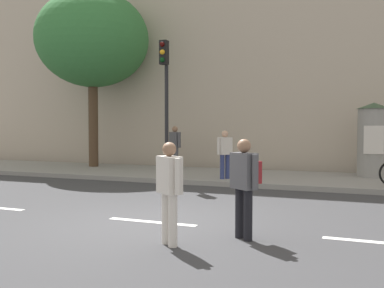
{
  "coord_description": "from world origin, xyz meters",
  "views": [
    {
      "loc": [
        3.68,
        -7.29,
        1.82
      ],
      "look_at": [
        0.03,
        2.0,
        1.4
      ],
      "focal_mm": 40.63,
      "sensor_mm": 36.0,
      "label": 1
    }
  ],
  "objects_px": {
    "pedestrian_tallest": "(245,180)",
    "pedestrian_in_light_jacket": "(225,151)",
    "traffic_light": "(165,86)",
    "poster_column": "(373,139)",
    "street_tree": "(92,40)",
    "pedestrian_with_bag": "(175,144)",
    "pedestrian_in_red_top": "(169,185)"
  },
  "relations": [
    {
      "from": "traffic_light",
      "to": "pedestrian_tallest",
      "type": "height_order",
      "value": "traffic_light"
    },
    {
      "from": "poster_column",
      "to": "pedestrian_with_bag",
      "type": "distance_m",
      "value": 7.04
    },
    {
      "from": "pedestrian_in_red_top",
      "to": "pedestrian_in_light_jacket",
      "type": "bearing_deg",
      "value": 100.37
    },
    {
      "from": "pedestrian_in_red_top",
      "to": "pedestrian_tallest",
      "type": "relative_size",
      "value": 0.98
    },
    {
      "from": "traffic_light",
      "to": "poster_column",
      "type": "distance_m",
      "value": 7.0
    },
    {
      "from": "pedestrian_with_bag",
      "to": "pedestrian_in_light_jacket",
      "type": "height_order",
      "value": "pedestrian_with_bag"
    },
    {
      "from": "pedestrian_tallest",
      "to": "pedestrian_in_light_jacket",
      "type": "relative_size",
      "value": 1.06
    },
    {
      "from": "street_tree",
      "to": "pedestrian_in_red_top",
      "type": "relative_size",
      "value": 4.52
    },
    {
      "from": "traffic_light",
      "to": "pedestrian_in_red_top",
      "type": "xyz_separation_m",
      "value": [
        3.12,
        -6.56,
        -2.15
      ]
    },
    {
      "from": "pedestrian_in_red_top",
      "to": "pedestrian_tallest",
      "type": "xyz_separation_m",
      "value": [
        0.98,
        0.77,
        0.04
      ]
    },
    {
      "from": "traffic_light",
      "to": "pedestrian_tallest",
      "type": "bearing_deg",
      "value": -54.7
    },
    {
      "from": "pedestrian_tallest",
      "to": "pedestrian_in_light_jacket",
      "type": "distance_m",
      "value": 6.67
    },
    {
      "from": "poster_column",
      "to": "street_tree",
      "type": "distance_m",
      "value": 11.3
    },
    {
      "from": "pedestrian_tallest",
      "to": "pedestrian_in_red_top",
      "type": "bearing_deg",
      "value": -141.82
    },
    {
      "from": "street_tree",
      "to": "pedestrian_tallest",
      "type": "bearing_deg",
      "value": -44.31
    },
    {
      "from": "traffic_light",
      "to": "street_tree",
      "type": "relative_size",
      "value": 0.61
    },
    {
      "from": "pedestrian_tallest",
      "to": "pedestrian_in_light_jacket",
      "type": "bearing_deg",
      "value": 109.86
    },
    {
      "from": "traffic_light",
      "to": "pedestrian_in_red_top",
      "type": "distance_m",
      "value": 7.58
    },
    {
      "from": "pedestrian_in_red_top",
      "to": "pedestrian_with_bag",
      "type": "distance_m",
      "value": 10.08
    },
    {
      "from": "traffic_light",
      "to": "pedestrian_in_light_jacket",
      "type": "height_order",
      "value": "traffic_light"
    },
    {
      "from": "traffic_light",
      "to": "street_tree",
      "type": "distance_m",
      "value": 5.55
    },
    {
      "from": "traffic_light",
      "to": "pedestrian_in_light_jacket",
      "type": "relative_size",
      "value": 2.86
    },
    {
      "from": "pedestrian_in_red_top",
      "to": "pedestrian_with_bag",
      "type": "relative_size",
      "value": 0.95
    },
    {
      "from": "street_tree",
      "to": "poster_column",
      "type": "bearing_deg",
      "value": 1.62
    },
    {
      "from": "pedestrian_in_light_jacket",
      "to": "pedestrian_with_bag",
      "type": "bearing_deg",
      "value": 140.46
    },
    {
      "from": "poster_column",
      "to": "pedestrian_in_light_jacket",
      "type": "bearing_deg",
      "value": -151.73
    },
    {
      "from": "poster_column",
      "to": "street_tree",
      "type": "relative_size",
      "value": 0.34
    },
    {
      "from": "traffic_light",
      "to": "pedestrian_in_light_jacket",
      "type": "xyz_separation_m",
      "value": [
        1.83,
        0.48,
        -2.05
      ]
    },
    {
      "from": "pedestrian_in_red_top",
      "to": "pedestrian_with_bag",
      "type": "xyz_separation_m",
      "value": [
        -3.97,
        9.26,
        0.21
      ]
    },
    {
      "from": "pedestrian_with_bag",
      "to": "poster_column",
      "type": "bearing_deg",
      "value": 0.99
    },
    {
      "from": "traffic_light",
      "to": "pedestrian_tallest",
      "type": "relative_size",
      "value": 2.7
    },
    {
      "from": "pedestrian_tallest",
      "to": "pedestrian_in_light_jacket",
      "type": "height_order",
      "value": "pedestrian_in_light_jacket"
    }
  ]
}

